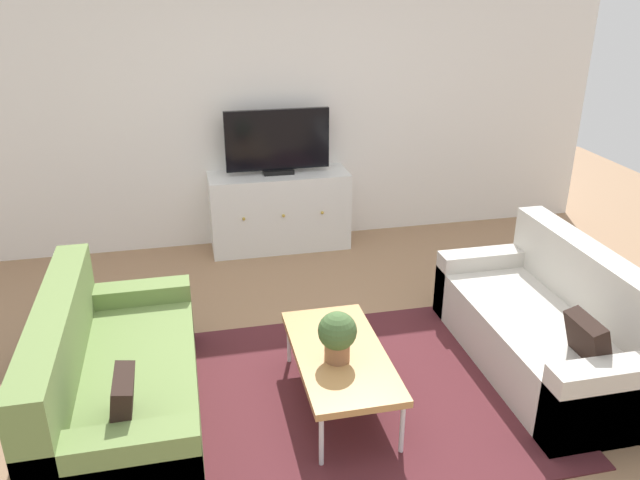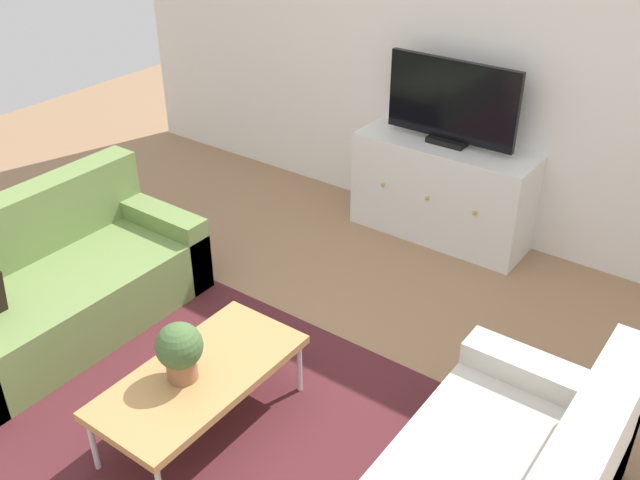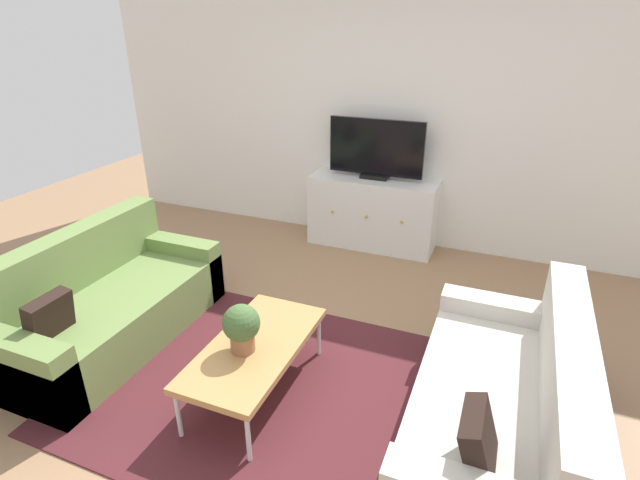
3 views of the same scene
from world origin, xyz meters
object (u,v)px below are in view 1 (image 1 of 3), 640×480
at_px(tv_console, 280,211).
at_px(coffee_table, 340,356).
at_px(flat_screen_tv, 277,142).
at_px(couch_left_side, 109,386).
at_px(couch_right_side, 554,329).
at_px(potted_plant, 337,334).

bearing_deg(tv_console, coffee_table, -90.72).
relative_size(tv_console, flat_screen_tv, 1.36).
distance_m(coffee_table, flat_screen_tv, 2.59).
relative_size(couch_left_side, flat_screen_tv, 1.78).
bearing_deg(couch_left_side, couch_right_side, 0.00).
xyz_separation_m(couch_right_side, tv_console, (-1.48, 2.37, 0.10)).
bearing_deg(couch_left_side, flat_screen_tv, 59.83).
distance_m(couch_left_side, couch_right_side, 2.87).
bearing_deg(potted_plant, coffee_table, 63.40).
distance_m(tv_console, flat_screen_tv, 0.67).
xyz_separation_m(couch_right_side, coffee_table, (-1.51, -0.11, 0.08)).
height_order(couch_right_side, potted_plant, couch_right_side).
xyz_separation_m(couch_left_side, coffee_table, (1.36, -0.11, 0.08)).
relative_size(couch_left_side, potted_plant, 5.51).
xyz_separation_m(coffee_table, potted_plant, (-0.04, -0.07, 0.20)).
height_order(potted_plant, flat_screen_tv, flat_screen_tv).
bearing_deg(couch_left_side, coffee_table, -4.48).
distance_m(potted_plant, flat_screen_tv, 2.62).
bearing_deg(coffee_table, flat_screen_tv, 89.29).
xyz_separation_m(couch_left_side, potted_plant, (1.32, -0.18, 0.28)).
xyz_separation_m(couch_left_side, couch_right_side, (2.87, 0.00, 0.00)).
distance_m(couch_right_side, potted_plant, 1.59).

